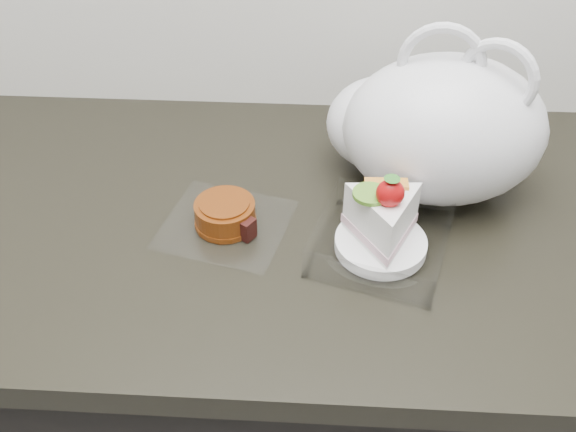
# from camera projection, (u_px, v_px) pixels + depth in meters

# --- Properties ---
(counter) EXTENTS (2.04, 0.64, 0.90)m
(counter) POSITION_uv_depth(u_px,v_px,m) (301.00, 391.00, 1.23)
(counter) COLOR black
(counter) RESTS_ON ground
(cake_tray) EXTENTS (0.21, 0.21, 0.13)m
(cake_tray) POSITION_uv_depth(u_px,v_px,m) (382.00, 231.00, 0.86)
(cake_tray) COLOR white
(cake_tray) RESTS_ON counter
(mooncake_wrap) EXTENTS (0.21, 0.20, 0.04)m
(mooncake_wrap) POSITION_uv_depth(u_px,v_px,m) (226.00, 216.00, 0.91)
(mooncake_wrap) COLOR white
(mooncake_wrap) RESTS_ON counter
(plastic_bag) EXTENTS (0.36, 0.31, 0.27)m
(plastic_bag) POSITION_uv_depth(u_px,v_px,m) (431.00, 127.00, 0.92)
(plastic_bag) COLOR white
(plastic_bag) RESTS_ON counter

